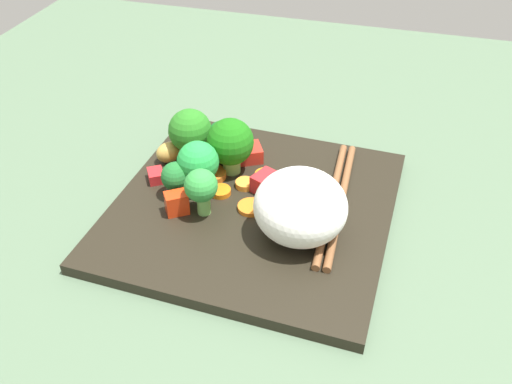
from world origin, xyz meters
The scene contains 23 objects.
ground_plane centered at (0.00, 0.00, -1.00)cm, with size 110.00×110.00×2.00cm, color #4C644B.
square_plate centered at (0.00, 0.00, 0.63)cm, with size 28.11×28.11×1.25cm, color black.
rice_mound centered at (3.34, 5.59, 4.76)cm, with size 8.79×8.95×7.01cm, color white.
broccoli_floret_0 centered at (-5.04, -4.04, 4.89)cm, with size 5.20×5.20×6.41cm.
broccoli_floret_1 centered at (-6.00, -9.07, 4.96)cm, with size 4.88×4.88×6.34cm.
broccoli_floret_2 centered at (0.81, -8.13, 3.62)cm, with size 3.08×3.08×4.06cm.
broccoli_floret_3 centered at (-7.07, -5.49, 3.93)cm, with size 4.16×4.16×4.88cm.
broccoli_floret_4 centered at (3.01, -4.43, 4.67)cm, with size 3.37×3.37×5.41cm.
broccoli_floret_5 centered at (-0.87, -6.22, 4.66)cm, with size 4.43×4.43×5.82cm.
carrot_slice_0 centered at (0.89, -0.50, 1.48)cm, with size 2.73×2.73×0.46cm, color orange.
carrot_slice_1 centered at (-4.66, -0.43, 1.58)cm, with size 2.23×2.23×0.67cm, color orange.
carrot_slice_2 centered at (-0.68, -3.81, 1.55)cm, with size 2.20×2.20×0.59cm, color orange.
carrot_slice_3 centered at (-2.61, -1.69, 1.58)cm, with size 2.05×2.05×0.66cm, color orange.
carrot_slice_4 centered at (-3.24, -5.71, 1.59)cm, with size 3.18×3.18×0.68cm, color orange.
carrot_slice_5 centered at (-2.44, -9.08, 1.46)cm, with size 2.00×2.00×0.43cm, color orange.
pepper_chunk_0 centered at (-2.70, 0.51, 2.23)cm, with size 2.74×1.97×1.95cm, color red.
pepper_chunk_1 centered at (3.41, -7.06, 2.43)cm, with size 2.27×1.64×2.36cm, color red.
pepper_chunk_2 centered at (-1.00, -11.38, 1.86)cm, with size 2.09×1.59×1.23cm, color red.
pepper_chunk_3 centered at (-7.67, -2.85, 2.09)cm, with size 3.04×2.82×1.67cm, color red.
chicken_piece_1 centered at (-4.89, -11.35, 2.46)cm, with size 3.14×2.22×2.41cm, color #BB9342.
chicken_piece_3 centered at (-8.22, -7.69, 2.01)cm, with size 2.62×2.20×1.51cm, color tan.
chicken_piece_4 centered at (-3.97, -7.71, 2.74)cm, with size 3.80×3.09×2.98cm, color #B7814D.
chopstick_pair centered at (-2.37, 8.30, 1.65)cm, with size 20.33×2.44×0.79cm.
Camera 1 is at (43.44, 12.71, 38.25)cm, focal length 39.38 mm.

